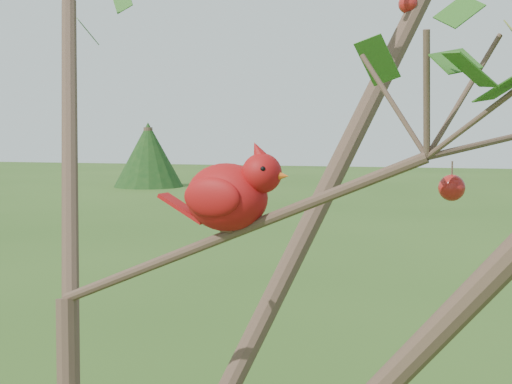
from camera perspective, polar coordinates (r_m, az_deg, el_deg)
crabapple_tree at (r=1.22m, az=-13.46°, el=-1.10°), size 2.35×2.05×2.95m
cardinal at (r=1.22m, az=-1.83°, el=-0.13°), size 0.22×0.12×0.15m
distant_trees at (r=24.31m, az=4.91°, el=3.15°), size 42.91×16.69×3.24m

